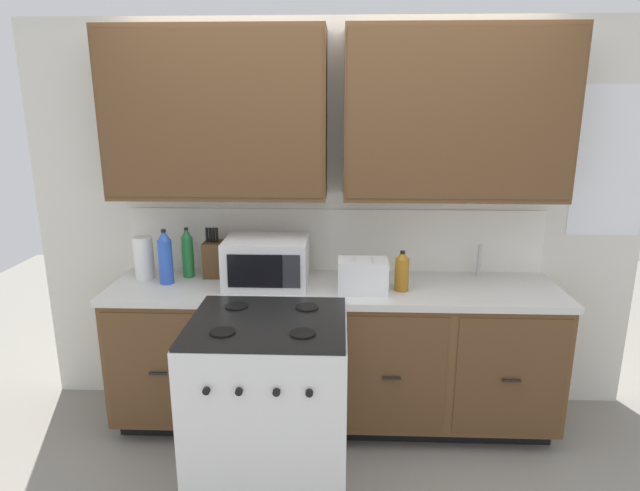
{
  "coord_description": "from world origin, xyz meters",
  "views": [
    {
      "loc": [
        0.04,
        -2.69,
        1.93
      ],
      "look_at": [
        -0.08,
        0.27,
        1.15
      ],
      "focal_mm": 29.99,
      "sensor_mm": 36.0,
      "label": 1
    }
  ],
  "objects_px": {
    "toaster": "(363,276)",
    "paper_towel_roll": "(144,258)",
    "bottle_green": "(188,253)",
    "stove_range": "(270,407)",
    "knife_block": "(214,258)",
    "bottle_blue": "(165,257)",
    "bottle_amber": "(402,271)",
    "microwave": "(267,262)"
  },
  "relations": [
    {
      "from": "toaster",
      "to": "bottle_blue",
      "type": "xyz_separation_m",
      "value": [
        -1.16,
        0.1,
        0.07
      ]
    },
    {
      "from": "microwave",
      "to": "bottle_amber",
      "type": "distance_m",
      "value": 0.79
    },
    {
      "from": "toaster",
      "to": "bottle_blue",
      "type": "bearing_deg",
      "value": 174.85
    },
    {
      "from": "stove_range",
      "to": "toaster",
      "type": "distance_m",
      "value": 0.88
    },
    {
      "from": "bottle_green",
      "to": "bottle_amber",
      "type": "bearing_deg",
      "value": -9.1
    },
    {
      "from": "stove_range",
      "to": "microwave",
      "type": "relative_size",
      "value": 1.98
    },
    {
      "from": "toaster",
      "to": "paper_towel_roll",
      "type": "xyz_separation_m",
      "value": [
        -1.33,
        0.2,
        0.03
      ]
    },
    {
      "from": "paper_towel_roll",
      "to": "stove_range",
      "type": "bearing_deg",
      "value": -40.28
    },
    {
      "from": "toaster",
      "to": "bottle_green",
      "type": "height_order",
      "value": "bottle_green"
    },
    {
      "from": "bottle_amber",
      "to": "bottle_green",
      "type": "bearing_deg",
      "value": 170.9
    },
    {
      "from": "bottle_amber",
      "to": "bottle_blue",
      "type": "height_order",
      "value": "bottle_blue"
    },
    {
      "from": "stove_range",
      "to": "bottle_blue",
      "type": "height_order",
      "value": "bottle_blue"
    },
    {
      "from": "microwave",
      "to": "bottle_blue",
      "type": "distance_m",
      "value": 0.6
    },
    {
      "from": "bottle_green",
      "to": "toaster",
      "type": "bearing_deg",
      "value": -12.66
    },
    {
      "from": "knife_block",
      "to": "bottle_amber",
      "type": "xyz_separation_m",
      "value": [
        1.13,
        -0.22,
        -0.0
      ]
    },
    {
      "from": "bottle_amber",
      "to": "bottle_green",
      "type": "distance_m",
      "value": 1.31
    },
    {
      "from": "bottle_amber",
      "to": "paper_towel_roll",
      "type": "bearing_deg",
      "value": 173.84
    },
    {
      "from": "knife_block",
      "to": "paper_towel_roll",
      "type": "bearing_deg",
      "value": -172.73
    },
    {
      "from": "paper_towel_roll",
      "to": "knife_block",
      "type": "bearing_deg",
      "value": 7.27
    },
    {
      "from": "stove_range",
      "to": "bottle_blue",
      "type": "relative_size",
      "value": 2.88
    },
    {
      "from": "knife_block",
      "to": "bottle_amber",
      "type": "height_order",
      "value": "knife_block"
    },
    {
      "from": "stove_range",
      "to": "bottle_blue",
      "type": "xyz_separation_m",
      "value": [
        -0.69,
        0.63,
        0.59
      ]
    },
    {
      "from": "microwave",
      "to": "paper_towel_roll",
      "type": "bearing_deg",
      "value": 172.77
    },
    {
      "from": "knife_block",
      "to": "bottle_green",
      "type": "relative_size",
      "value": 1.0
    },
    {
      "from": "knife_block",
      "to": "microwave",
      "type": "bearing_deg",
      "value": -23.21
    },
    {
      "from": "microwave",
      "to": "bottle_green",
      "type": "bearing_deg",
      "value": 164.89
    },
    {
      "from": "stove_range",
      "to": "knife_block",
      "type": "relative_size",
      "value": 3.06
    },
    {
      "from": "microwave",
      "to": "paper_towel_roll",
      "type": "distance_m",
      "value": 0.77
    },
    {
      "from": "stove_range",
      "to": "microwave",
      "type": "xyz_separation_m",
      "value": [
        -0.09,
        0.63,
        0.57
      ]
    },
    {
      "from": "bottle_amber",
      "to": "bottle_blue",
      "type": "relative_size",
      "value": 0.71
    },
    {
      "from": "paper_towel_roll",
      "to": "bottle_blue",
      "type": "height_order",
      "value": "bottle_blue"
    },
    {
      "from": "paper_towel_roll",
      "to": "bottle_green",
      "type": "bearing_deg",
      "value": 8.64
    },
    {
      "from": "bottle_blue",
      "to": "bottle_green",
      "type": "xyz_separation_m",
      "value": [
        0.09,
        0.13,
        -0.01
      ]
    },
    {
      "from": "stove_range",
      "to": "paper_towel_roll",
      "type": "height_order",
      "value": "paper_towel_roll"
    },
    {
      "from": "toaster",
      "to": "bottle_amber",
      "type": "distance_m",
      "value": 0.23
    },
    {
      "from": "microwave",
      "to": "bottle_blue",
      "type": "relative_size",
      "value": 1.46
    },
    {
      "from": "stove_range",
      "to": "knife_block",
      "type": "bearing_deg",
      "value": 119.39
    },
    {
      "from": "microwave",
      "to": "bottle_amber",
      "type": "xyz_separation_m",
      "value": [
        0.78,
        -0.07,
        -0.03
      ]
    },
    {
      "from": "bottle_blue",
      "to": "paper_towel_roll",
      "type": "bearing_deg",
      "value": 150.06
    },
    {
      "from": "stove_range",
      "to": "knife_block",
      "type": "height_order",
      "value": "knife_block"
    },
    {
      "from": "stove_range",
      "to": "bottle_green",
      "type": "xyz_separation_m",
      "value": [
        -0.59,
        0.76,
        0.58
      ]
    },
    {
      "from": "toaster",
      "to": "bottle_green",
      "type": "distance_m",
      "value": 1.09
    }
  ]
}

